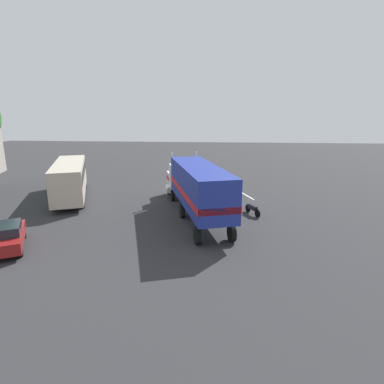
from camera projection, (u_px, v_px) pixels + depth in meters
ground_plane at (185, 194)px, 31.22m from camera, size 120.00×120.00×0.00m
lane_stripe_near at (219, 204)px, 27.74m from camera, size 4.30×1.26×0.01m
lane_stripe_mid at (244, 194)px, 31.14m from camera, size 4.20×1.64×0.01m
semi_truck at (196, 185)px, 23.85m from camera, size 14.25×6.64×4.50m
person_bystander at (220, 194)px, 27.51m from camera, size 0.34×0.45×1.63m
parked_bus at (70, 177)px, 29.26m from camera, size 11.15×6.53×3.40m
parked_car at (6, 236)px, 18.28m from camera, size 4.71×3.74×1.57m
motorcycle at (253, 209)px, 24.66m from camera, size 1.94×1.01×1.12m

